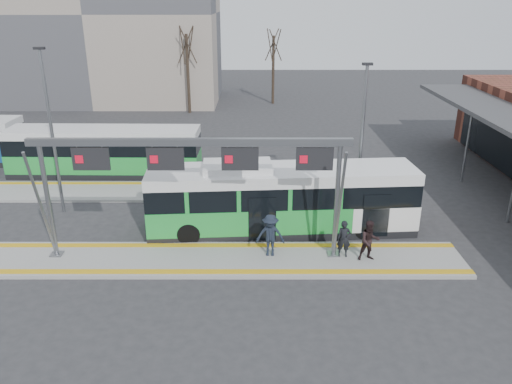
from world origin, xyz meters
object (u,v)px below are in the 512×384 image
(passenger_b, at_px, (370,241))
(hero_bus, at_px, (281,200))
(passenger_a, at_px, (344,239))
(gantry, at_px, (194,164))
(passenger_c, at_px, (270,235))

(passenger_b, bearing_deg, hero_bus, 131.51)
(passenger_b, bearing_deg, passenger_a, 155.66)
(gantry, bearing_deg, passenger_c, 0.45)
(hero_bus, height_order, passenger_a, hero_bus)
(gantry, distance_m, hero_bus, 5.38)
(gantry, relative_size, passenger_c, 6.89)
(gantry, height_order, hero_bus, gantry)
(passenger_a, height_order, passenger_b, passenger_b)
(passenger_a, xyz_separation_m, passenger_b, (1.02, -0.32, 0.08))
(gantry, bearing_deg, passenger_b, -2.99)
(hero_bus, xyz_separation_m, passenger_b, (3.57, -3.20, -0.54))
(hero_bus, bearing_deg, passenger_b, -45.83)
(passenger_a, height_order, passenger_c, passenger_c)
(gantry, relative_size, passenger_a, 8.04)
(hero_bus, distance_m, passenger_a, 3.89)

